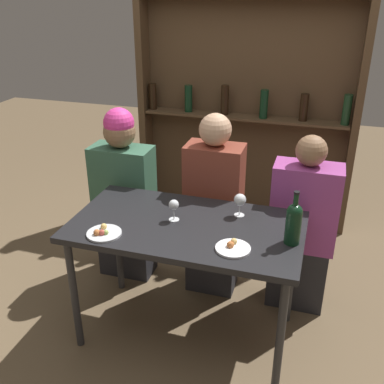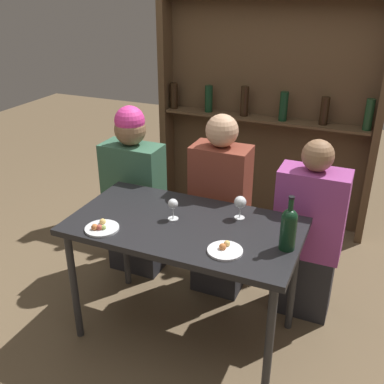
% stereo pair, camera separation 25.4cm
% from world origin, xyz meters
% --- Properties ---
extents(ground_plane, '(10.00, 10.00, 0.00)m').
position_xyz_m(ground_plane, '(0.00, 0.00, 0.00)').
color(ground_plane, brown).
extents(dining_table, '(1.30, 0.71, 0.78)m').
position_xyz_m(dining_table, '(0.00, 0.00, 0.70)').
color(dining_table, black).
rests_on(dining_table, ground_plane).
extents(wine_rack_wall, '(1.88, 0.21, 2.16)m').
position_xyz_m(wine_rack_wall, '(0.00, 1.68, 1.10)').
color(wine_rack_wall, '#4C3823').
rests_on(wine_rack_wall, ground_plane).
extents(wine_bottle, '(0.08, 0.08, 0.29)m').
position_xyz_m(wine_bottle, '(0.58, -0.03, 0.90)').
color(wine_bottle, black).
rests_on(wine_bottle, dining_table).
extents(wine_glass_0, '(0.06, 0.06, 0.13)m').
position_xyz_m(wine_glass_0, '(-0.08, 0.02, 0.87)').
color(wine_glass_0, silver).
rests_on(wine_glass_0, dining_table).
extents(wine_glass_1, '(0.07, 0.07, 0.14)m').
position_xyz_m(wine_glass_1, '(0.26, 0.19, 0.88)').
color(wine_glass_1, silver).
rests_on(wine_glass_1, dining_table).
extents(food_plate_0, '(0.18, 0.18, 0.04)m').
position_xyz_m(food_plate_0, '(0.30, -0.18, 0.79)').
color(food_plate_0, white).
rests_on(food_plate_0, dining_table).
extents(food_plate_1, '(0.19, 0.19, 0.04)m').
position_xyz_m(food_plate_1, '(-0.39, -0.24, 0.79)').
color(food_plate_1, silver).
rests_on(food_plate_1, dining_table).
extents(seated_person_left, '(0.42, 0.22, 1.27)m').
position_xyz_m(seated_person_left, '(-0.63, 0.50, 0.62)').
color(seated_person_left, '#26262B').
rests_on(seated_person_left, ground_plane).
extents(seated_person_center, '(0.37, 0.22, 1.28)m').
position_xyz_m(seated_person_center, '(0.03, 0.50, 0.61)').
color(seated_person_center, '#26262B').
rests_on(seated_person_center, ground_plane).
extents(seated_person_right, '(0.42, 0.22, 1.20)m').
position_xyz_m(seated_person_right, '(0.62, 0.50, 0.56)').
color(seated_person_right, '#26262B').
rests_on(seated_person_right, ground_plane).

